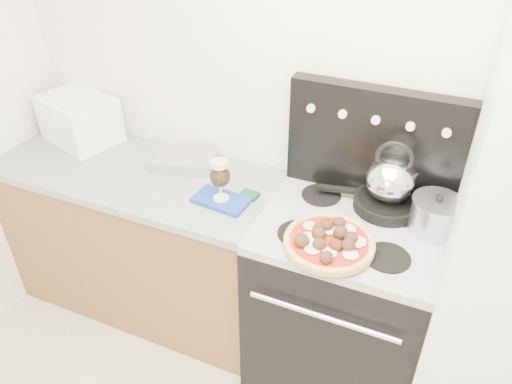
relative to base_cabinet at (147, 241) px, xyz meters
The scene contains 15 objects.
room_shell 1.59m from the base_cabinet, 41.46° to the right, with size 3.52×3.01×2.52m.
base_cabinet is the anchor object (origin of this frame).
countertop 0.45m from the base_cabinet, ahead, with size 1.48×0.63×0.04m, color gray.
stove_body 1.11m from the base_cabinet, ahead, with size 0.76×0.65×0.88m, color black.
cooktop 1.20m from the base_cabinet, ahead, with size 0.76×0.65×0.04m, color #ADADB2.
backguard 1.35m from the base_cabinet, 12.75° to the left, with size 0.76×0.08×0.50m, color black.
toaster_oven 0.76m from the base_cabinet, 161.22° to the left, with size 0.39×0.29×0.24m, color white.
foil_sheet 0.56m from the base_cabinet, 33.19° to the left, with size 0.29×0.21×0.06m, color white.
oven_mitt 0.71m from the base_cabinet, ahead, with size 0.25×0.14×0.02m, color #193B96.
beer_glass 0.79m from the base_cabinet, ahead, with size 0.09×0.09×0.20m, color black, non-canonical shape.
pizza_pan 1.19m from the base_cabinet, 11.16° to the right, with size 0.34×0.34×0.01m, color black.
pizza 1.20m from the base_cabinet, 11.16° to the right, with size 0.36×0.36×0.05m, color tan, non-canonical shape.
skillet 1.33m from the base_cabinet, ahead, with size 0.28×0.28×0.05m, color black.
tea_kettle 1.39m from the base_cabinet, ahead, with size 0.21×0.21×0.24m, color white, non-canonical shape.
stock_pot 1.53m from the base_cabinet, ahead, with size 0.20×0.20×0.14m, color silver.
Camera 1 is at (0.37, -0.49, 2.22)m, focal length 35.00 mm.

